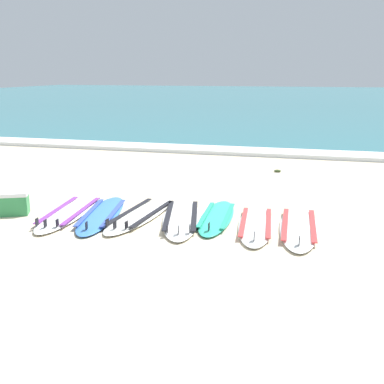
# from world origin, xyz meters

# --- Properties ---
(ground_plane) EXTENTS (80.00, 80.00, 0.00)m
(ground_plane) POSITION_xyz_m (0.00, 0.00, 0.00)
(ground_plane) COLOR beige
(sea) EXTENTS (80.00, 60.00, 0.10)m
(sea) POSITION_xyz_m (0.00, 36.18, 0.05)
(sea) COLOR teal
(sea) RESTS_ON ground
(wave_foam_strip) EXTENTS (80.00, 1.07, 0.11)m
(wave_foam_strip) POSITION_xyz_m (0.00, 6.72, 0.06)
(wave_foam_strip) COLOR white
(wave_foam_strip) RESTS_ON ground
(surfboard_0) EXTENTS (0.84, 2.38, 0.18)m
(surfboard_0) POSITION_xyz_m (-1.53, -0.12, 0.04)
(surfboard_0) COLOR white
(surfboard_0) RESTS_ON ground
(surfboard_1) EXTENTS (0.97, 2.28, 0.18)m
(surfboard_1) POSITION_xyz_m (-0.96, -0.10, 0.04)
(surfboard_1) COLOR #3875CC
(surfboard_1) RESTS_ON ground
(surfboard_2) EXTENTS (0.74, 2.33, 0.18)m
(surfboard_2) POSITION_xyz_m (-0.34, 0.07, 0.04)
(surfboard_2) COLOR silver
(surfboard_2) RESTS_ON ground
(surfboard_3) EXTENTS (1.11, 2.39, 0.18)m
(surfboard_3) POSITION_xyz_m (0.34, 0.07, 0.04)
(surfboard_3) COLOR white
(surfboard_3) RESTS_ON ground
(surfboard_4) EXTENTS (0.63, 2.03, 0.18)m
(surfboard_4) POSITION_xyz_m (0.89, 0.24, 0.04)
(surfboard_4) COLOR #2DB793
(surfboard_4) RESTS_ON ground
(surfboard_5) EXTENTS (0.74, 2.15, 0.18)m
(surfboard_5) POSITION_xyz_m (1.54, 0.03, 0.04)
(surfboard_5) COLOR white
(surfboard_5) RESTS_ON ground
(surfboard_6) EXTENTS (0.69, 2.29, 0.18)m
(surfboard_6) POSITION_xyz_m (2.18, 0.08, 0.04)
(surfboard_6) COLOR white
(surfboard_6) RESTS_ON ground
(cooler_box) EXTENTS (0.55, 0.47, 0.38)m
(cooler_box) POSITION_xyz_m (-2.40, -0.36, 0.19)
(cooler_box) COLOR #338C4C
(cooler_box) RESTS_ON ground
(seaweed_clump_near_shoreline) EXTENTS (0.16, 0.13, 0.06)m
(seaweed_clump_near_shoreline) POSITION_xyz_m (1.48, 4.26, 0.03)
(seaweed_clump_near_shoreline) COLOR #384723
(seaweed_clump_near_shoreline) RESTS_ON ground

